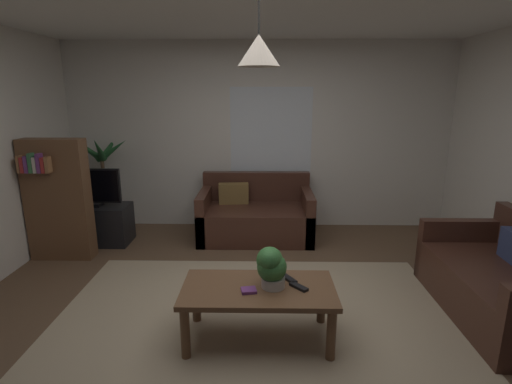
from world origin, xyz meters
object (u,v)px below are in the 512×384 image
potted_plant_on_table (271,265)px  tv_stand (95,224)px  book_on_table_0 (249,290)px  potted_palm_corner (105,190)px  couch_under_window (255,217)px  remote_on_table_1 (299,287)px  couch_right_side (505,286)px  coffee_table (258,295)px  tv (90,187)px  remote_on_table_0 (289,279)px  bookshelf_corner (57,199)px  pendant_lamp (259,50)px

potted_plant_on_table → tv_stand: size_ratio=0.36×
book_on_table_0 → potted_palm_corner: (-2.09, 2.59, 0.12)m
couch_under_window → potted_plant_on_table: (0.16, -2.24, 0.35)m
remote_on_table_1 → tv_stand: size_ratio=0.18×
couch_right_side → coffee_table: couch_right_side is taller
potted_plant_on_table → tv: (-2.22, 1.97, 0.12)m
book_on_table_0 → couch_right_side: bearing=11.6°
remote_on_table_0 → bookshelf_corner: 2.93m
couch_under_window → tv_stand: bearing=-173.0°
couch_under_window → potted_palm_corner: (-2.10, 0.26, 0.31)m
couch_under_window → remote_on_table_1: size_ratio=9.22×
potted_plant_on_table → bookshelf_corner: (-2.41, 1.53, 0.09)m
remote_on_table_0 → pendant_lamp: (-0.24, -0.12, 1.71)m
coffee_table → remote_on_table_0: (0.24, 0.12, 0.08)m
potted_plant_on_table → tv: tv is taller
couch_right_side → remote_on_table_0: 1.91m
couch_under_window → remote_on_table_0: (0.31, -2.13, 0.18)m
coffee_table → couch_under_window: bearing=91.7°
couch_under_window → coffee_table: bearing=-88.3°
book_on_table_0 → potted_plant_on_table: 0.25m
couch_right_side → book_on_table_0: bearing=-78.4°
potted_palm_corner → bookshelf_corner: 1.00m
pendant_lamp → remote_on_table_0: bearing=26.3°
tv → bookshelf_corner: (-0.19, -0.44, -0.03)m
potted_palm_corner → pendant_lamp: pendant_lamp is taller
couch_under_window → remote_on_table_0: 2.16m
remote_on_table_1 → tv: (-2.44, 1.99, 0.29)m
coffee_table → potted_plant_on_table: size_ratio=3.68×
tv_stand → tv: size_ratio=1.18×
couch_right_side → remote_on_table_0: (-1.88, -0.26, 0.18)m
couch_under_window → book_on_table_0: bearing=-90.1°
couch_under_window → coffee_table: (0.07, -2.25, 0.10)m
tv_stand → bookshelf_corner: bearing=-111.8°
book_on_table_0 → tv_stand: bearing=134.8°
bookshelf_corner → couch_under_window: bearing=17.7°
coffee_table → bookshelf_corner: bookshelf_corner is taller
couch_under_window → couch_right_side: same height
couch_right_side → remote_on_table_1: size_ratio=9.57×
book_on_table_0 → bookshelf_corner: (-2.24, 1.61, 0.26)m
tv → bookshelf_corner: bookshelf_corner is taller
couch_right_side → pendant_lamp: 2.87m
remote_on_table_0 → tv_stand: (-2.37, 1.88, -0.21)m
potted_palm_corner → couch_under_window: bearing=-7.1°
tv → potted_palm_corner: 0.56m
coffee_table → potted_palm_corner: bearing=130.7°
tv_stand → tv: tv is taller
coffee_table → pendant_lamp: pendant_lamp is taller
potted_palm_corner → coffee_table: bearing=-49.3°
tv_stand → potted_palm_corner: (-0.03, 0.51, 0.33)m
couch_under_window → remote_on_table_1: bearing=-80.6°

